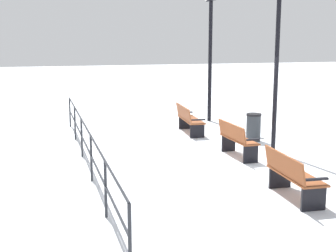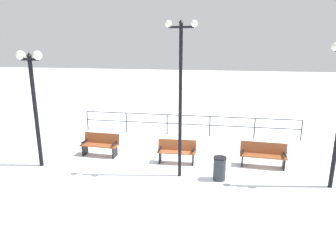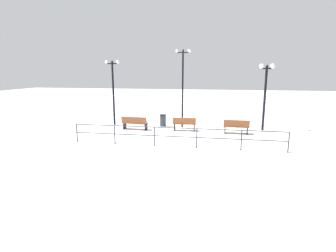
# 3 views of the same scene
# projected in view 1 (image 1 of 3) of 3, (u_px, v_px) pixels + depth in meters

# --- Properties ---
(ground_plane) EXTENTS (80.00, 80.00, 0.00)m
(ground_plane) POSITION_uv_depth(u_px,v_px,m) (234.00, 157.00, 12.09)
(ground_plane) COLOR white
(ground_plane) RESTS_ON ground
(bench_nearest) EXTENTS (0.64, 1.55, 0.89)m
(bench_nearest) POSITION_uv_depth(u_px,v_px,m) (292.00, 175.00, 8.91)
(bench_nearest) COLOR brown
(bench_nearest) RESTS_ON ground
(bench_second) EXTENTS (0.53, 1.49, 0.89)m
(bench_second) POSITION_uv_depth(u_px,v_px,m) (237.00, 139.00, 12.01)
(bench_second) COLOR brown
(bench_second) RESTS_ON ground
(bench_third) EXTENTS (0.65, 1.72, 0.88)m
(bench_third) POSITION_uv_depth(u_px,v_px,m) (189.00, 119.00, 15.00)
(bench_third) COLOR brown
(bench_third) RESTS_ON ground
(lamppost_middle) EXTENTS (0.22, 1.01, 5.19)m
(lamppost_middle) POSITION_uv_depth(u_px,v_px,m) (278.00, 26.00, 12.07)
(lamppost_middle) COLOR black
(lamppost_middle) RESTS_ON ground
(lamppost_far) EXTENTS (0.25, 1.04, 4.52)m
(lamppost_far) POSITION_uv_depth(u_px,v_px,m) (210.00, 39.00, 16.77)
(lamppost_far) COLOR black
(lamppost_far) RESTS_ON ground
(waterfront_railing) EXTENTS (0.05, 10.75, 1.01)m
(waterfront_railing) POSITION_uv_depth(u_px,v_px,m) (86.00, 139.00, 10.99)
(waterfront_railing) COLOR #26282D
(waterfront_railing) RESTS_ON ground
(trash_bin) EXTENTS (0.44, 0.44, 0.81)m
(trash_bin) POSITION_uv_depth(u_px,v_px,m) (254.00, 127.00, 13.91)
(trash_bin) COLOR #2D3338
(trash_bin) RESTS_ON ground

